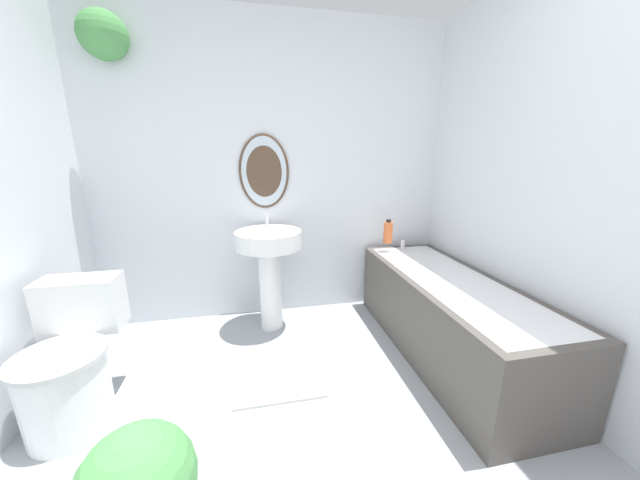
{
  "coord_description": "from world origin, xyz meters",
  "views": [
    {
      "loc": [
        -0.19,
        -0.42,
        1.35
      ],
      "look_at": [
        0.19,
        1.4,
        0.86
      ],
      "focal_mm": 18.0,
      "sensor_mm": 36.0,
      "label": 1
    }
  ],
  "objects_px": {
    "shampoo_bottle": "(388,232)",
    "pedestal_sink": "(269,259)",
    "toilet": "(71,366)",
    "bathtub": "(448,315)"
  },
  "relations": [
    {
      "from": "bathtub",
      "to": "shampoo_bottle",
      "type": "xyz_separation_m",
      "value": [
        -0.17,
        0.69,
        0.43
      ]
    },
    {
      "from": "shampoo_bottle",
      "to": "toilet",
      "type": "bearing_deg",
      "value": -158.21
    },
    {
      "from": "pedestal_sink",
      "to": "shampoo_bottle",
      "type": "height_order",
      "value": "pedestal_sink"
    },
    {
      "from": "toilet",
      "to": "shampoo_bottle",
      "type": "relative_size",
      "value": 3.5
    },
    {
      "from": "toilet",
      "to": "pedestal_sink",
      "type": "bearing_deg",
      "value": 34.66
    },
    {
      "from": "pedestal_sink",
      "to": "shampoo_bottle",
      "type": "distance_m",
      "value": 1.02
    },
    {
      "from": "toilet",
      "to": "bathtub",
      "type": "distance_m",
      "value": 2.23
    },
    {
      "from": "shampoo_bottle",
      "to": "pedestal_sink",
      "type": "bearing_deg",
      "value": -174.57
    },
    {
      "from": "bathtub",
      "to": "toilet",
      "type": "bearing_deg",
      "value": -176.59
    },
    {
      "from": "bathtub",
      "to": "shampoo_bottle",
      "type": "relative_size",
      "value": 8.28
    }
  ]
}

